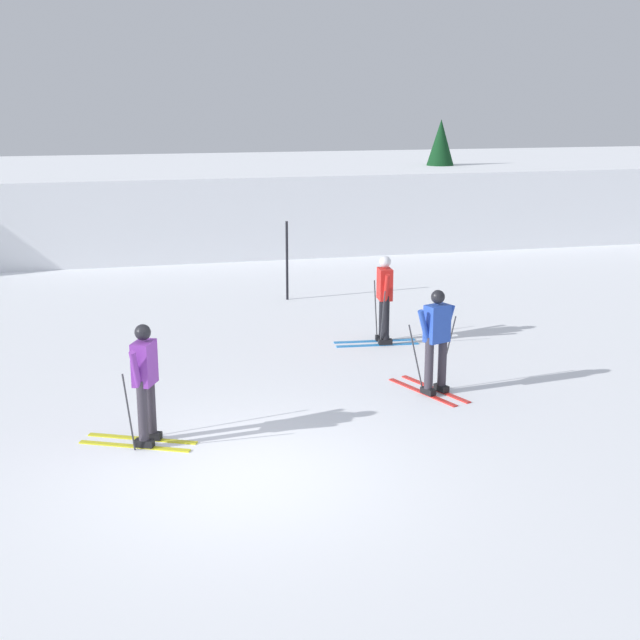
{
  "coord_description": "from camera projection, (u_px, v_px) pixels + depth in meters",
  "views": [
    {
      "loc": [
        -1.45,
        -10.23,
        4.72
      ],
      "look_at": [
        2.01,
        4.03,
        0.9
      ],
      "focal_mm": 49.48,
      "sensor_mm": 36.0,
      "label": 1
    }
  ],
  "objects": [
    {
      "name": "skier_purple",
      "position": [
        145.0,
        381.0,
        11.93
      ],
      "size": [
        1.6,
        1.02,
        1.71
      ],
      "color": "gold",
      "rests_on": "ground"
    },
    {
      "name": "skier_red",
      "position": [
        384.0,
        297.0,
        16.78
      ],
      "size": [
        1.63,
        1.0,
        1.71
      ],
      "color": "#237AC6",
      "rests_on": "ground"
    },
    {
      "name": "far_snow_ridge",
      "position": [
        152.0,
        203.0,
        28.63
      ],
      "size": [
        80.0,
        9.19,
        2.36
      ],
      "primitive_type": "cube",
      "color": "white",
      "rests_on": "ground"
    },
    {
      "name": "ground_plane",
      "position": [
        241.0,
        476.0,
        11.14
      ],
      "size": [
        120.0,
        120.0,
        0.0
      ],
      "primitive_type": "plane",
      "color": "white"
    },
    {
      "name": "trail_marker_pole",
      "position": [
        287.0,
        261.0,
        20.35
      ],
      "size": [
        0.06,
        0.06,
        1.84
      ],
      "primitive_type": "cylinder",
      "color": "black",
      "rests_on": "ground"
    },
    {
      "name": "conifer_far_left",
      "position": [
        440.0,
        168.0,
        28.84
      ],
      "size": [
        1.88,
        1.88,
        3.84
      ],
      "color": "#513823",
      "rests_on": "ground"
    },
    {
      "name": "skier_blue",
      "position": [
        436.0,
        339.0,
        13.95
      ],
      "size": [
        0.95,
        1.63,
        1.71
      ],
      "color": "red",
      "rests_on": "ground"
    }
  ]
}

